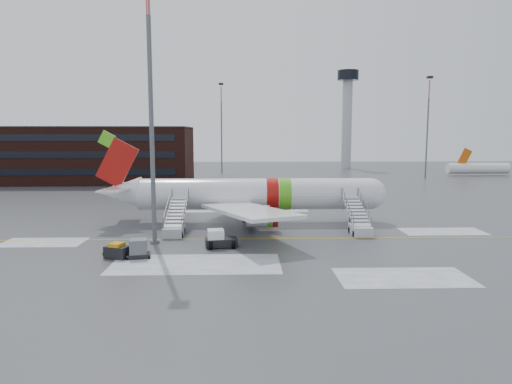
{
  "coord_description": "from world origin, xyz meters",
  "views": [
    {
      "loc": [
        -2.0,
        -46.88,
        10.73
      ],
      "look_at": [
        -0.58,
        5.82,
        4.0
      ],
      "focal_mm": 32.0,
      "sensor_mm": 36.0,
      "label": 1
    }
  ],
  "objects_px": {
    "pushback_tug": "(219,239)",
    "airstair_fwd": "(359,224)",
    "uld_container": "(138,249)",
    "baggage_tractor": "(117,252)",
    "light_mast_near": "(151,98)",
    "airliner": "(248,195)",
    "airstair_aft": "(175,225)"
  },
  "relations": [
    {
      "from": "pushback_tug",
      "to": "baggage_tractor",
      "type": "bearing_deg",
      "value": -157.22
    },
    {
      "from": "light_mast_near",
      "to": "pushback_tug",
      "type": "bearing_deg",
      "value": -14.78
    },
    {
      "from": "airstair_aft",
      "to": "pushback_tug",
      "type": "xyz_separation_m",
      "value": [
        5.04,
        -5.61,
        -0.31
      ]
    },
    {
      "from": "uld_container",
      "to": "baggage_tractor",
      "type": "xyz_separation_m",
      "value": [
        -1.83,
        -0.07,
        -0.19
      ]
    },
    {
      "from": "airstair_fwd",
      "to": "baggage_tractor",
      "type": "height_order",
      "value": "airstair_fwd"
    },
    {
      "from": "airstair_aft",
      "to": "airliner",
      "type": "bearing_deg",
      "value": 39.74
    },
    {
      "from": "airliner",
      "to": "uld_container",
      "type": "bearing_deg",
      "value": -121.61
    },
    {
      "from": "uld_container",
      "to": "baggage_tractor",
      "type": "bearing_deg",
      "value": -177.83
    },
    {
      "from": "uld_container",
      "to": "airstair_aft",
      "type": "bearing_deg",
      "value": 78.82
    },
    {
      "from": "airstair_aft",
      "to": "airstair_fwd",
      "type": "bearing_deg",
      "value": 0.0
    },
    {
      "from": "baggage_tractor",
      "to": "light_mast_near",
      "type": "xyz_separation_m",
      "value": [
        2.22,
        5.35,
        13.53
      ]
    },
    {
      "from": "airstair_aft",
      "to": "baggage_tractor",
      "type": "height_order",
      "value": "airstair_aft"
    },
    {
      "from": "airliner",
      "to": "light_mast_near",
      "type": "xyz_separation_m",
      "value": [
        -9.29,
        -10.44,
        10.68
      ]
    },
    {
      "from": "baggage_tractor",
      "to": "airliner",
      "type": "bearing_deg",
      "value": 53.91
    },
    {
      "from": "airstair_aft",
      "to": "light_mast_near",
      "type": "relative_size",
      "value": 0.28
    },
    {
      "from": "uld_container",
      "to": "airstair_fwd",
      "type": "bearing_deg",
      "value": 22.99
    },
    {
      "from": "airstair_fwd",
      "to": "uld_container",
      "type": "bearing_deg",
      "value": -157.01
    },
    {
      "from": "airstair_aft",
      "to": "baggage_tractor",
      "type": "relative_size",
      "value": 2.8
    },
    {
      "from": "airstair_fwd",
      "to": "airstair_aft",
      "type": "xyz_separation_m",
      "value": [
        -19.83,
        0.0,
        0.0
      ]
    },
    {
      "from": "airstair_fwd",
      "to": "uld_container",
      "type": "relative_size",
      "value": 3.43
    },
    {
      "from": "pushback_tug",
      "to": "uld_container",
      "type": "bearing_deg",
      "value": -152.43
    },
    {
      "from": "airstair_aft",
      "to": "light_mast_near",
      "type": "bearing_deg",
      "value": -110.05
    },
    {
      "from": "pushback_tug",
      "to": "baggage_tractor",
      "type": "height_order",
      "value": "pushback_tug"
    },
    {
      "from": "airstair_aft",
      "to": "light_mast_near",
      "type": "xyz_separation_m",
      "value": [
        -1.42,
        -3.9,
        13.04
      ]
    },
    {
      "from": "pushback_tug",
      "to": "airstair_fwd",
      "type": "bearing_deg",
      "value": 20.76
    },
    {
      "from": "airliner",
      "to": "airstair_aft",
      "type": "xyz_separation_m",
      "value": [
        -7.86,
        -6.54,
        -2.35
      ]
    },
    {
      "from": "light_mast_near",
      "to": "airstair_fwd",
      "type": "bearing_deg",
      "value": 10.41
    },
    {
      "from": "airstair_fwd",
      "to": "airstair_aft",
      "type": "distance_m",
      "value": 19.83
    },
    {
      "from": "airstair_aft",
      "to": "baggage_tractor",
      "type": "bearing_deg",
      "value": -111.52
    },
    {
      "from": "airliner",
      "to": "airstair_aft",
      "type": "relative_size",
      "value": 4.55
    },
    {
      "from": "airstair_aft",
      "to": "baggage_tractor",
      "type": "distance_m",
      "value": 9.96
    },
    {
      "from": "baggage_tractor",
      "to": "light_mast_near",
      "type": "bearing_deg",
      "value": 67.43
    }
  ]
}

